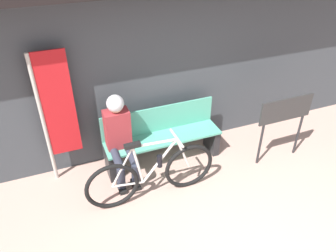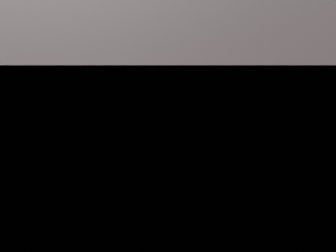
{
  "view_description": "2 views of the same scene",
  "coord_description": "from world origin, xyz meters",
  "px_view_note": "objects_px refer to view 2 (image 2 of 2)",
  "views": [
    {
      "loc": [
        -1.58,
        -1.3,
        3.23
      ],
      "look_at": [
        -0.25,
        2.07,
        0.84
      ],
      "focal_mm": 35.0,
      "sensor_mm": 36.0,
      "label": 1
    },
    {
      "loc": [
        2.31,
        2.49,
        2.6
      ],
      "look_at": [
        -0.42,
        2.12,
        0.61
      ],
      "focal_mm": 28.0,
      "sensor_mm": 36.0,
      "label": 2
    }
  ],
  "objects_px": {
    "bicycle": "(143,130)",
    "banner_pole": "(208,58)",
    "park_bench_near": "(188,150)",
    "person_seated": "(184,102)"
  },
  "relations": [
    {
      "from": "park_bench_near",
      "to": "banner_pole",
      "type": "height_order",
      "value": "banner_pole"
    },
    {
      "from": "bicycle",
      "to": "banner_pole",
      "type": "distance_m",
      "value": 1.5
    },
    {
      "from": "banner_pole",
      "to": "person_seated",
      "type": "bearing_deg",
      "value": -21.02
    },
    {
      "from": "bicycle",
      "to": "person_seated",
      "type": "relative_size",
      "value": 1.38
    },
    {
      "from": "park_bench_near",
      "to": "person_seated",
      "type": "xyz_separation_m",
      "value": [
        -0.65,
        -0.11,
        0.31
      ]
    },
    {
      "from": "bicycle",
      "to": "person_seated",
      "type": "height_order",
      "value": "person_seated"
    },
    {
      "from": "bicycle",
      "to": "park_bench_near",
      "type": "bearing_deg",
      "value": 59.83
    },
    {
      "from": "person_seated",
      "to": "banner_pole",
      "type": "bearing_deg",
      "value": 158.98
    },
    {
      "from": "bicycle",
      "to": "person_seated",
      "type": "bearing_deg",
      "value": 115.0
    },
    {
      "from": "park_bench_near",
      "to": "person_seated",
      "type": "bearing_deg",
      "value": -170.5
    }
  ]
}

